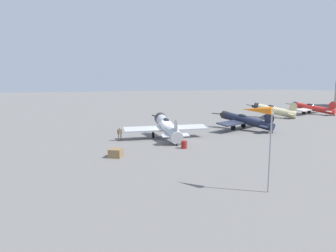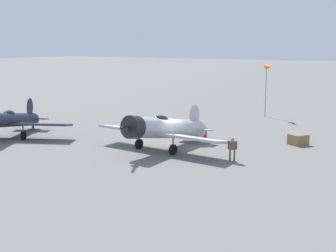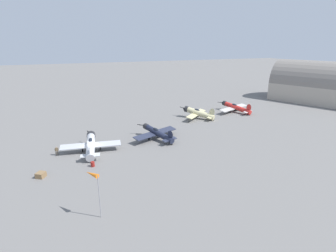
{
  "view_description": "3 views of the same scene",
  "coord_description": "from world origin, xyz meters",
  "px_view_note": "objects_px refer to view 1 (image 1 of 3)",
  "views": [
    {
      "loc": [
        36.53,
        -13.54,
        7.56
      ],
      "look_at": [
        -0.0,
        0.0,
        1.8
      ],
      "focal_mm": 32.17,
      "sensor_mm": 36.0,
      "label": 1
    },
    {
      "loc": [
        -31.98,
        -20.17,
        8.2
      ],
      "look_at": [
        -0.0,
        0.0,
        1.8
      ],
      "focal_mm": 52.5,
      "sensor_mm": 36.0,
      "label": 2
    },
    {
      "loc": [
        49.97,
        -1.5,
        21.19
      ],
      "look_at": [
        -6.83,
        17.8,
        1.6
      ],
      "focal_mm": 29.13,
      "sensor_mm": 36.0,
      "label": 3
    }
  ],
  "objects_px": {
    "airplane_far_line": "(273,110)",
    "ground_crew_mechanic": "(120,133)",
    "windsock_mast": "(258,113)",
    "airplane_mid_apron": "(244,120)",
    "fuel_drum": "(184,145)",
    "equipment_crate": "(116,153)",
    "airplane_outer_stand": "(312,108)",
    "airplane_foreground": "(167,127)"
  },
  "relations": [
    {
      "from": "airplane_mid_apron",
      "to": "fuel_drum",
      "type": "height_order",
      "value": "airplane_mid_apron"
    },
    {
      "from": "airplane_mid_apron",
      "to": "equipment_crate",
      "type": "distance_m",
      "value": 24.61
    },
    {
      "from": "equipment_crate",
      "to": "fuel_drum",
      "type": "distance_m",
      "value": 8.18
    },
    {
      "from": "airplane_foreground",
      "to": "airplane_mid_apron",
      "type": "relative_size",
      "value": 1.07
    },
    {
      "from": "airplane_foreground",
      "to": "airplane_far_line",
      "type": "height_order",
      "value": "airplane_far_line"
    },
    {
      "from": "airplane_far_line",
      "to": "fuel_drum",
      "type": "relative_size",
      "value": 10.1
    },
    {
      "from": "airplane_far_line",
      "to": "ground_crew_mechanic",
      "type": "relative_size",
      "value": 5.06
    },
    {
      "from": "ground_crew_mechanic",
      "to": "equipment_crate",
      "type": "height_order",
      "value": "ground_crew_mechanic"
    },
    {
      "from": "fuel_drum",
      "to": "airplane_far_line",
      "type": "bearing_deg",
      "value": 125.27
    },
    {
      "from": "ground_crew_mechanic",
      "to": "fuel_drum",
      "type": "relative_size",
      "value": 1.99
    },
    {
      "from": "equipment_crate",
      "to": "fuel_drum",
      "type": "xyz_separation_m",
      "value": [
        -1.32,
        8.08,
        0.01
      ]
    },
    {
      "from": "airplane_foreground",
      "to": "airplane_outer_stand",
      "type": "bearing_deg",
      "value": -62.41
    },
    {
      "from": "airplane_far_line",
      "to": "airplane_outer_stand",
      "type": "xyz_separation_m",
      "value": [
        -2.6,
        13.32,
        -0.14
      ]
    },
    {
      "from": "equipment_crate",
      "to": "airplane_outer_stand",
      "type": "bearing_deg",
      "value": 115.95
    },
    {
      "from": "airplane_foreground",
      "to": "airplane_far_line",
      "type": "xyz_separation_m",
      "value": [
        -14.69,
        29.27,
        -0.09
      ]
    },
    {
      "from": "airplane_foreground",
      "to": "fuel_drum",
      "type": "relative_size",
      "value": 13.22
    },
    {
      "from": "airplane_far_line",
      "to": "ground_crew_mechanic",
      "type": "distance_m",
      "value": 38.07
    },
    {
      "from": "airplane_outer_stand",
      "to": "ground_crew_mechanic",
      "type": "bearing_deg",
      "value": 84.72
    },
    {
      "from": "equipment_crate",
      "to": "fuel_drum",
      "type": "relative_size",
      "value": 2.01
    },
    {
      "from": "airplane_foreground",
      "to": "fuel_drum",
      "type": "xyz_separation_m",
      "value": [
        6.13,
        -0.16,
        -1.22
      ]
    },
    {
      "from": "airplane_far_line",
      "to": "windsock_mast",
      "type": "bearing_deg",
      "value": 96.54
    },
    {
      "from": "airplane_mid_apron",
      "to": "airplane_outer_stand",
      "type": "relative_size",
      "value": 0.93
    },
    {
      "from": "airplane_foreground",
      "to": "airplane_far_line",
      "type": "relative_size",
      "value": 1.31
    },
    {
      "from": "airplane_far_line",
      "to": "ground_crew_mechanic",
      "type": "xyz_separation_m",
      "value": [
        13.89,
        -35.45,
        -0.51
      ]
    },
    {
      "from": "airplane_foreground",
      "to": "airplane_outer_stand",
      "type": "height_order",
      "value": "airplane_outer_stand"
    },
    {
      "from": "airplane_far_line",
      "to": "windsock_mast",
      "type": "xyz_separation_m",
      "value": [
        34.75,
        -30.04,
        3.86
      ]
    },
    {
      "from": "airplane_mid_apron",
      "to": "equipment_crate",
      "type": "xyz_separation_m",
      "value": [
        10.33,
        -22.31,
        -1.09
      ]
    },
    {
      "from": "airplane_outer_stand",
      "to": "windsock_mast",
      "type": "relative_size",
      "value": 1.94
    },
    {
      "from": "airplane_foreground",
      "to": "windsock_mast",
      "type": "relative_size",
      "value": 1.94
    },
    {
      "from": "equipment_crate",
      "to": "airplane_far_line",
      "type": "bearing_deg",
      "value": 120.55
    },
    {
      "from": "airplane_outer_stand",
      "to": "airplane_mid_apron",
      "type": "bearing_deg",
      "value": 92.85
    },
    {
      "from": "airplane_far_line",
      "to": "windsock_mast",
      "type": "height_order",
      "value": "windsock_mast"
    },
    {
      "from": "airplane_outer_stand",
      "to": "windsock_mast",
      "type": "xyz_separation_m",
      "value": [
        37.34,
        -43.36,
        4.0
      ]
    },
    {
      "from": "windsock_mast",
      "to": "airplane_foreground",
      "type": "bearing_deg",
      "value": 177.8
    },
    {
      "from": "airplane_mid_apron",
      "to": "airplane_outer_stand",
      "type": "bearing_deg",
      "value": -88.15
    },
    {
      "from": "airplane_mid_apron",
      "to": "windsock_mast",
      "type": "distance_m",
      "value": 27.6
    },
    {
      "from": "ground_crew_mechanic",
      "to": "airplane_outer_stand",
      "type": "bearing_deg",
      "value": 93.13
    },
    {
      "from": "airplane_far_line",
      "to": "equipment_crate",
      "type": "xyz_separation_m",
      "value": [
        22.14,
        -37.51,
        -1.13
      ]
    },
    {
      "from": "ground_crew_mechanic",
      "to": "equipment_crate",
      "type": "bearing_deg",
      "value": -29.6
    },
    {
      "from": "airplane_far_line",
      "to": "fuel_drum",
      "type": "xyz_separation_m",
      "value": [
        20.82,
        -29.43,
        -1.13
      ]
    },
    {
      "from": "airplane_foreground",
      "to": "ground_crew_mechanic",
      "type": "height_order",
      "value": "airplane_foreground"
    },
    {
      "from": "airplane_far_line",
      "to": "equipment_crate",
      "type": "relative_size",
      "value": 5.03
    }
  ]
}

